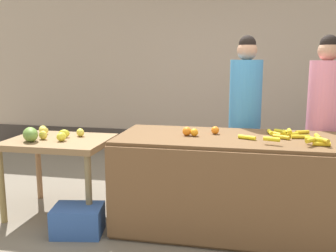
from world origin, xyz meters
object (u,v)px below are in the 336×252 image
produce_crate (78,220)px  produce_sack (152,171)px  vendor_woman_blue_shirt (245,121)px  vendor_woman_pink_shirt (323,124)px

produce_crate → produce_sack: (0.38, 1.29, 0.10)m
vendor_woman_blue_shirt → produce_sack: size_ratio=3.97×
vendor_woman_pink_shirt → produce_crate: bearing=-154.3°
vendor_woman_blue_shirt → vendor_woman_pink_shirt: (0.80, -0.03, -0.00)m
vendor_woman_pink_shirt → produce_crate: (-2.25, -1.08, -0.78)m
produce_sack → produce_crate: bearing=-106.3°
vendor_woman_blue_shirt → vendor_woman_pink_shirt: 0.80m
produce_crate → produce_sack: 1.34m
vendor_woman_blue_shirt → produce_crate: bearing=-142.5°
vendor_woman_pink_shirt → produce_sack: bearing=173.8°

